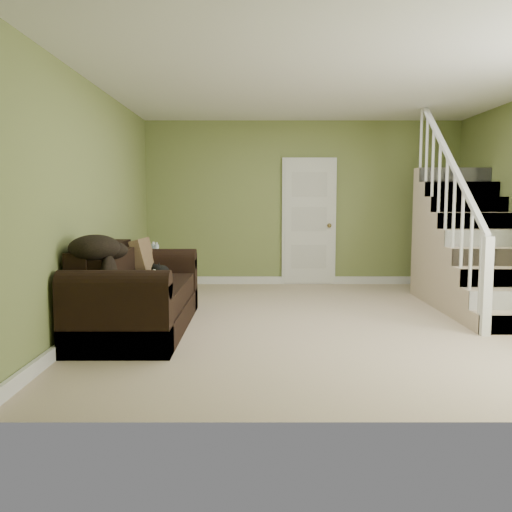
{
  "coord_description": "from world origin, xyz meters",
  "views": [
    {
      "loc": [
        -0.76,
        -5.95,
        1.37
      ],
      "look_at": [
        -0.75,
        0.09,
        0.73
      ],
      "focal_mm": 38.0,
      "sensor_mm": 36.0,
      "label": 1
    }
  ],
  "objects_px": {
    "side_table": "(153,278)",
    "banana": "(152,286)",
    "sofa": "(135,298)"
  },
  "relations": [
    {
      "from": "sofa",
      "to": "banana",
      "type": "height_order",
      "value": "sofa"
    },
    {
      "from": "side_table",
      "to": "sofa",
      "type": "bearing_deg",
      "value": -84.96
    },
    {
      "from": "side_table",
      "to": "banana",
      "type": "distance_m",
      "value": 2.16
    },
    {
      "from": "sofa",
      "to": "side_table",
      "type": "bearing_deg",
      "value": 95.04
    },
    {
      "from": "side_table",
      "to": "banana",
      "type": "bearing_deg",
      "value": -79.46
    },
    {
      "from": "side_table",
      "to": "banana",
      "type": "xyz_separation_m",
      "value": [
        0.39,
        -2.11,
        0.23
      ]
    },
    {
      "from": "side_table",
      "to": "banana",
      "type": "relative_size",
      "value": 4.05
    },
    {
      "from": "sofa",
      "to": "banana",
      "type": "bearing_deg",
      "value": -50.48
    },
    {
      "from": "sofa",
      "to": "banana",
      "type": "xyz_separation_m",
      "value": [
        0.23,
        -0.28,
        0.17
      ]
    },
    {
      "from": "sofa",
      "to": "side_table",
      "type": "xyz_separation_m",
      "value": [
        -0.16,
        1.83,
        -0.06
      ]
    }
  ]
}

